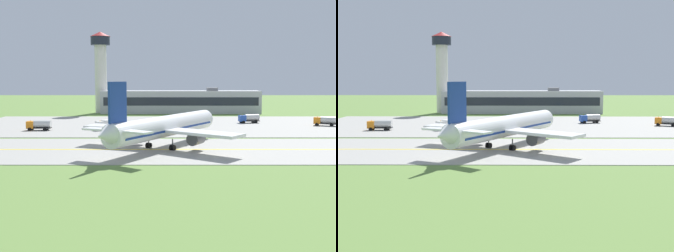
% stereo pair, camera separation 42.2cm
% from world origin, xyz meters
% --- Properties ---
extents(ground_plane, '(500.00, 500.00, 0.00)m').
position_xyz_m(ground_plane, '(0.00, 0.00, 0.00)').
color(ground_plane, olive).
extents(taxiway_strip, '(240.00, 28.00, 0.10)m').
position_xyz_m(taxiway_strip, '(0.00, 0.00, 0.05)').
color(taxiway_strip, '#9E9B93').
rests_on(taxiway_strip, ground).
extents(apron_pad, '(140.00, 52.00, 0.10)m').
position_xyz_m(apron_pad, '(10.00, 42.00, 0.05)').
color(apron_pad, '#9E9B93').
rests_on(apron_pad, ground).
extents(taxiway_centreline, '(220.00, 0.60, 0.01)m').
position_xyz_m(taxiway_centreline, '(0.00, 0.00, 0.11)').
color(taxiway_centreline, yellow).
rests_on(taxiway_centreline, taxiway_strip).
extents(airplane_lead, '(29.89, 35.91, 12.70)m').
position_xyz_m(airplane_lead, '(-4.87, 1.80, 4.13)').
color(airplane_lead, white).
rests_on(airplane_lead, ground).
extents(service_truck_baggage, '(6.30, 4.42, 2.65)m').
position_xyz_m(service_truck_baggage, '(39.19, 39.29, 1.53)').
color(service_truck_baggage, orange).
rests_on(service_truck_baggage, ground).
extents(service_truck_fuel, '(6.01, 2.40, 2.65)m').
position_xyz_m(service_truck_fuel, '(-36.81, 29.08, 1.53)').
color(service_truck_fuel, orange).
rests_on(service_truck_fuel, ground).
extents(service_truck_catering, '(6.31, 3.41, 2.65)m').
position_xyz_m(service_truck_catering, '(19.53, 46.81, 1.53)').
color(service_truck_catering, '#264CA5').
rests_on(service_truck_catering, ground).
extents(service_truck_pushback, '(5.76, 5.62, 2.60)m').
position_xyz_m(service_truck_pushback, '(-19.82, 30.57, 1.53)').
color(service_truck_pushback, silver).
rests_on(service_truck_pushback, ground).
extents(terminal_building, '(59.36, 9.28, 9.63)m').
position_xyz_m(terminal_building, '(0.59, 83.33, 4.24)').
color(terminal_building, '#B2B2B7').
rests_on(terminal_building, ground).
extents(control_tower, '(7.60, 7.60, 30.42)m').
position_xyz_m(control_tower, '(-29.63, 84.68, 18.12)').
color(control_tower, silver).
rests_on(control_tower, ground).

